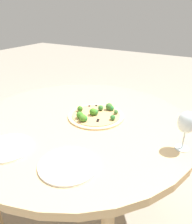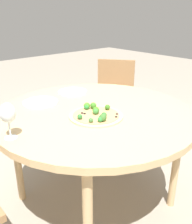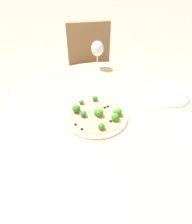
{
  "view_description": "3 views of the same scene",
  "coord_description": "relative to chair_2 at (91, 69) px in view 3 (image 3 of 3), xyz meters",
  "views": [
    {
      "loc": [
        -0.9,
        -0.64,
        1.31
      ],
      "look_at": [
        0.08,
        -0.06,
        0.76
      ],
      "focal_mm": 35.0,
      "sensor_mm": 36.0,
      "label": 1
    },
    {
      "loc": [
        1.11,
        -0.97,
        1.32
      ],
      "look_at": [
        0.08,
        -0.06,
        0.76
      ],
      "focal_mm": 40.0,
      "sensor_mm": 36.0,
      "label": 2
    },
    {
      "loc": [
        0.19,
        0.76,
        1.48
      ],
      "look_at": [
        0.08,
        -0.06,
        0.76
      ],
      "focal_mm": 35.0,
      "sensor_mm": 36.0,
      "label": 3
    }
  ],
  "objects": [
    {
      "name": "dining_table",
      "position": [
        0.0,
        0.97,
        0.19
      ],
      "size": [
        1.26,
        1.26,
        0.73
      ],
      "color": "tan",
      "rests_on": "ground_plane"
    },
    {
      "name": "plate_near",
      "position": [
        -0.35,
        0.78,
        0.25
      ],
      "size": [
        0.24,
        0.24,
        0.01
      ],
      "color": "white",
      "rests_on": "dining_table"
    },
    {
      "name": "chair_2",
      "position": [
        0.0,
        0.0,
        0.0
      ],
      "size": [
        0.4,
        0.4,
        0.86
      ],
      "rotation": [
        0.0,
        0.0,
        -3.15
      ],
      "color": "#997047",
      "rests_on": "ground_plane"
    },
    {
      "name": "pizza",
      "position": [
        0.08,
        0.91,
        0.26
      ],
      "size": [
        0.33,
        0.33,
        0.06
      ],
      "color": "#DBBC89",
      "rests_on": "dining_table"
    },
    {
      "name": "wine_glass",
      "position": [
        0.0,
        0.41,
        0.38
      ],
      "size": [
        0.08,
        0.08,
        0.19
      ],
      "color": "silver",
      "rests_on": "dining_table"
    },
    {
      "name": "ground_plane",
      "position": [
        0.0,
        0.97,
        -0.49
      ],
      "size": [
        12.0,
        12.0,
        0.0
      ],
      "primitive_type": "plane",
      "color": "gray"
    }
  ]
}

